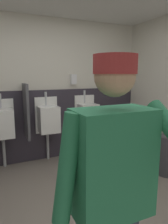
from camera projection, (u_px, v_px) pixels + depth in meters
The scene contains 9 objects.
wall_back at pixel (38, 91), 3.68m from camera, with size 4.51×0.12×2.51m, color beige.
wainscot_band_back at pixel (40, 125), 3.73m from camera, with size 3.91×0.03×1.27m, color #2D2833.
urinal_left at pixel (2, 123), 3.31m from camera, with size 0.40×0.34×1.24m.
urinal_middle at pixel (48, 119), 3.62m from camera, with size 0.40×0.34×1.24m.
urinal_right at pixel (87, 115), 3.92m from camera, with size 0.40×0.34×1.24m.
privacy_divider_panel at pixel (26, 111), 3.37m from camera, with size 0.04×0.40×0.90m, color #4C4C51.
person at pixel (113, 186), 1.12m from camera, with size 0.64×0.60×1.64m.
trash_bin at pixel (167, 155), 3.21m from camera, with size 0.30×0.30×0.62m, color #38383D.
soap_dispenser at pixel (74, 79), 3.82m from camera, with size 0.10×0.07×0.18m, color silver.
Camera 1 is at (-0.78, -1.77, 1.55)m, focal length 33.23 mm.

